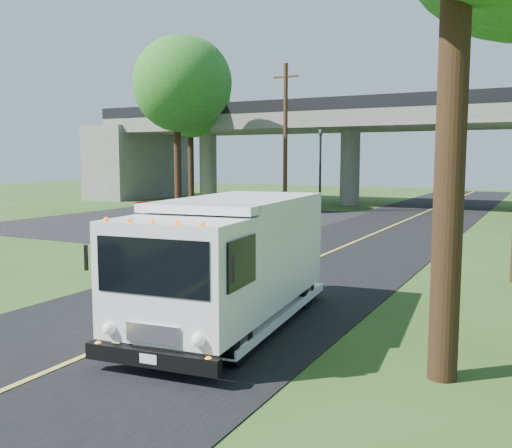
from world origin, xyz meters
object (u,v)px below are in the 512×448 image
Objects in this scene: utility_pole at (285,138)px; step_van at (230,259)px; tree_left_far at (191,102)px; red_sedan at (176,213)px; tree_left_lot at (178,84)px; pedestrian at (284,208)px; traffic_signal at (320,161)px.

step_van is (8.82, -22.17, -3.21)m from utility_pole.
tree_left_far reaches higher than red_sedan.
tree_left_far is (-3.00, 6.00, -0.45)m from tree_left_lot.
red_sedan is (-11.34, 14.28, -0.79)m from step_van.
step_van is at bearing -68.29° from utility_pole.
red_sedan is (3.78, -5.72, -7.31)m from tree_left_lot.
pedestrian reaches higher than red_sedan.
step_van is at bearing -55.13° from tree_left_far.
utility_pole is at bearing -22.43° from tree_left_far.
tree_left_lot is 1.06× the size of tree_left_far.
tree_left_far is at bearing 21.16° from red_sedan.
tree_left_lot is at bearing 24.55° from red_sedan.
traffic_signal is 10.99m from red_sedan.
step_van is at bearing -150.42° from red_sedan.
utility_pole is 1.44× the size of step_van.
utility_pole is 0.86× the size of tree_left_lot.
tree_left_lot is at bearing -151.89° from traffic_signal.
pedestrian is (8.64, -3.21, -7.04)m from tree_left_lot.
utility_pole is 9.20m from red_sedan.
red_sedan is 5.48m from pedestrian.
tree_left_far is (-9.29, 3.84, 2.86)m from utility_pole.
traffic_signal is 2.86m from utility_pole.
traffic_signal is at bearing -9.65° from tree_left_far.
tree_left_lot is 11.60m from pedestrian.
tree_left_lot reaches higher than red_sedan.
step_van is (7.32, -24.17, -1.82)m from traffic_signal.
tree_left_lot reaches higher than utility_pole.
red_sedan is at bearing -112.11° from traffic_signal.
tree_left_lot reaches higher than pedestrian.
red_sedan is (6.78, -11.72, -6.86)m from tree_left_far.
utility_pole reaches higher than step_van.
red_sedan is (-2.52, -7.89, -4.01)m from utility_pole.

